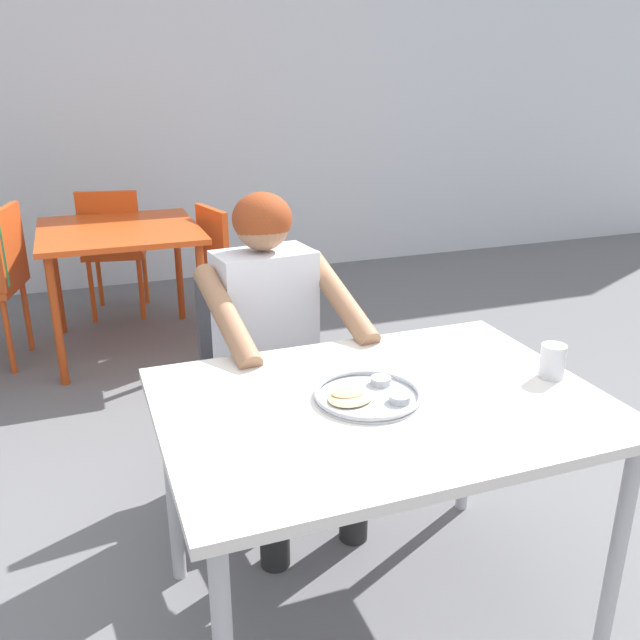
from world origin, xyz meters
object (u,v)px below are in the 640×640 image
(thali_tray, at_px, (368,395))
(drinking_cup, at_px, (553,360))
(table_foreground, at_px, (381,422))
(chair_red_right, at_px, (231,262))
(chair_foreground, at_px, (256,367))
(chair_red_far, at_px, (114,244))
(diner_foreground, at_px, (276,332))
(table_background_red, at_px, (120,242))

(thali_tray, height_order, drinking_cup, drinking_cup)
(table_foreground, height_order, thali_tray, thali_tray)
(thali_tray, relative_size, chair_red_right, 0.36)
(chair_foreground, relative_size, chair_red_far, 0.95)
(chair_foreground, bearing_deg, thali_tray, -83.82)
(table_foreground, distance_m, thali_tray, 0.09)
(chair_foreground, distance_m, chair_red_far, 2.19)
(chair_foreground, xyz_separation_m, diner_foreground, (0.02, -0.22, 0.22))
(table_background_red, bearing_deg, table_foreground, -78.67)
(table_background_red, relative_size, chair_red_right, 1.14)
(table_background_red, bearing_deg, diner_foreground, -78.05)
(diner_foreground, height_order, table_background_red, diner_foreground)
(diner_foreground, xyz_separation_m, table_background_red, (-0.38, 1.80, -0.05))
(diner_foreground, relative_size, chair_red_right, 1.44)
(drinking_cup, relative_size, diner_foreground, 0.08)
(table_background_red, relative_size, chair_red_far, 1.07)
(drinking_cup, distance_m, chair_red_far, 3.24)
(chair_red_right, distance_m, chair_red_far, 0.88)
(diner_foreground, height_order, chair_red_far, diner_foreground)
(table_foreground, relative_size, drinking_cup, 11.93)
(chair_red_far, bearing_deg, diner_foreground, -80.79)
(chair_red_right, height_order, chair_red_far, chair_red_far)
(table_foreground, height_order, chair_foreground, chair_foreground)
(diner_foreground, relative_size, chair_red_far, 1.36)
(chair_red_right, bearing_deg, chair_foreground, -99.92)
(table_foreground, distance_m, chair_red_far, 3.06)
(drinking_cup, xyz_separation_m, table_background_red, (-1.00, 2.47, -0.13))
(diner_foreground, bearing_deg, thali_tray, -83.41)
(drinking_cup, distance_m, chair_foreground, 1.14)
(table_background_red, distance_m, chair_red_far, 0.61)
(drinking_cup, bearing_deg, thali_tray, 173.82)
(table_foreground, relative_size, table_background_red, 1.28)
(drinking_cup, bearing_deg, chair_foreground, 125.49)
(thali_tray, bearing_deg, diner_foreground, 96.59)
(drinking_cup, height_order, chair_foreground, drinking_cup)
(thali_tray, bearing_deg, chair_red_right, 85.64)
(table_foreground, xyz_separation_m, drinking_cup, (0.51, -0.04, 0.12))
(table_background_red, height_order, chair_red_right, chair_red_right)
(chair_foreground, relative_size, chair_red_right, 1.01)
(table_background_red, bearing_deg, chair_red_far, 90.62)
(thali_tray, xyz_separation_m, chair_red_right, (0.18, 2.40, -0.27))
(thali_tray, height_order, table_background_red, thali_tray)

